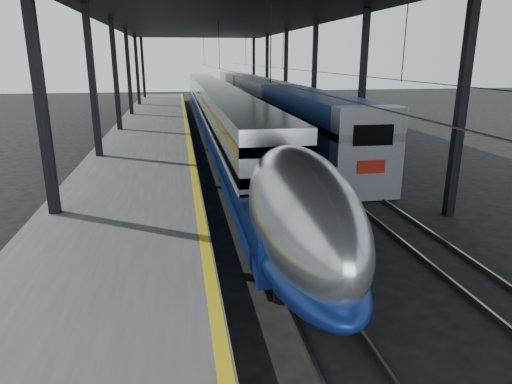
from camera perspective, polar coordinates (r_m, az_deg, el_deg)
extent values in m
plane|color=black|center=(13.09, -2.80, -12.40)|extent=(160.00, 160.00, 0.00)
cube|color=#4C4C4F|center=(32.00, -13.45, 5.54)|extent=(6.00, 80.00, 1.00)
cube|color=yellow|center=(31.84, -8.45, 6.68)|extent=(0.30, 80.00, 0.01)
cube|color=slate|center=(32.11, -4.84, 5.20)|extent=(0.08, 80.00, 0.16)
cube|color=slate|center=(32.25, -2.28, 5.30)|extent=(0.08, 80.00, 0.16)
cube|color=slate|center=(32.89, 3.91, 5.49)|extent=(0.08, 80.00, 0.16)
cube|color=slate|center=(33.25, 6.34, 5.55)|extent=(0.08, 80.00, 0.16)
cube|color=black|center=(17.10, -25.14, 8.84)|extent=(0.35, 0.35, 9.00)
cube|color=black|center=(19.76, 24.28, 9.77)|extent=(0.35, 0.35, 9.00)
cube|color=black|center=(26.83, -19.66, 11.65)|extent=(0.35, 0.35, 9.00)
cube|color=black|center=(28.61, 13.12, 12.41)|extent=(0.35, 0.35, 9.00)
cube|color=black|center=(36.71, -17.08, 12.92)|extent=(0.35, 0.35, 9.00)
cube|color=black|center=(38.03, 7.27, 13.59)|extent=(0.35, 0.35, 9.00)
cube|color=black|center=(46.64, -15.58, 13.64)|extent=(0.35, 0.35, 9.00)
cube|color=black|center=(47.69, 3.73, 14.24)|extent=(0.35, 0.35, 9.00)
cube|color=black|center=(56.60, -14.61, 14.11)|extent=(0.35, 0.35, 9.00)
cube|color=black|center=(57.46, 1.38, 14.64)|extent=(0.35, 0.35, 9.00)
cube|color=black|center=(66.57, -13.92, 14.43)|extent=(0.35, 0.35, 9.00)
cube|color=black|center=(67.30, -0.29, 14.91)|extent=(0.35, 0.35, 9.00)
cube|color=black|center=(31.69, -4.06, 21.73)|extent=(18.00, 75.00, 0.45)
cylinder|color=slate|center=(31.57, -3.73, 14.94)|extent=(0.03, 74.00, 0.03)
cylinder|color=slate|center=(32.48, 5.38, 14.95)|extent=(0.03, 74.00, 0.03)
cube|color=#ADAFB4|center=(43.73, -5.33, 10.91)|extent=(2.71, 57.00, 3.73)
cube|color=navy|center=(42.37, -5.13, 9.16)|extent=(2.78, 62.00, 1.45)
cube|color=silver|center=(43.77, -5.31, 10.37)|extent=(2.80, 57.00, 0.09)
cube|color=black|center=(43.64, -5.37, 12.32)|extent=(2.74, 57.00, 0.39)
cube|color=black|center=(43.73, -5.33, 10.91)|extent=(2.74, 57.00, 0.39)
ellipsoid|color=#ADAFB4|center=(13.08, 5.54, -2.84)|extent=(2.71, 8.40, 3.73)
ellipsoid|color=navy|center=(13.47, 5.42, -7.15)|extent=(2.78, 8.40, 1.59)
ellipsoid|color=black|center=(10.50, 9.32, -3.60)|extent=(1.40, 2.20, 0.84)
cube|color=black|center=(13.78, 5.33, -9.95)|extent=(2.05, 2.60, 0.40)
cube|color=black|center=(34.61, -4.01, 6.24)|extent=(2.05, 2.60, 0.40)
cube|color=navy|center=(29.06, 7.16, 8.12)|extent=(3.03, 18.00, 4.11)
cube|color=#999BA1|center=(21.26, 13.61, 4.74)|extent=(3.08, 1.20, 4.17)
cube|color=black|center=(20.54, 14.45, 6.89)|extent=(1.84, 0.06, 0.92)
cube|color=#A21B0C|center=(20.81, 14.18, 3.08)|extent=(1.30, 0.06, 0.60)
cube|color=#999BA1|center=(47.45, 0.52, 11.43)|extent=(3.03, 18.00, 4.11)
cube|color=#999BA1|center=(66.19, -2.44, 12.84)|extent=(3.03, 18.00, 4.11)
cube|color=black|center=(23.88, 11.08, 1.26)|extent=(2.38, 2.40, 0.36)
cube|color=black|center=(44.74, 1.19, 8.57)|extent=(2.38, 2.40, 0.36)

